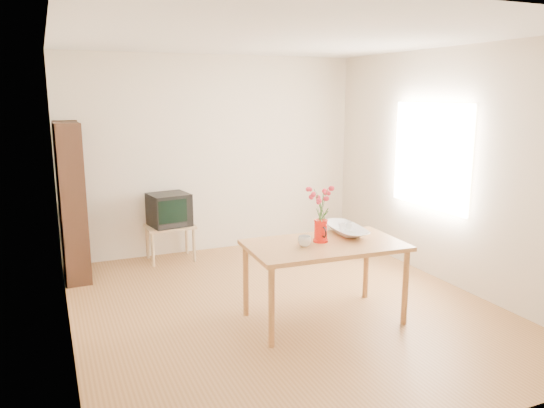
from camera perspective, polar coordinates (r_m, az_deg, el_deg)
name	(u,v)px	position (r m, az deg, el deg)	size (l,w,h in m)	color
room	(287,179)	(5.09, 1.62, 2.72)	(4.50, 4.50, 4.50)	brown
table	(325,252)	(4.94, 5.69, -5.11)	(1.47, 0.89, 0.75)	#986234
tv_stand	(170,231)	(6.88, -10.93, -2.85)	(0.60, 0.45, 0.46)	tan
bookshelf	(72,207)	(6.43, -20.67, -0.29)	(0.28, 0.70, 1.80)	black
pitcher	(321,232)	(4.94, 5.25, -2.98)	(0.14, 0.22, 0.21)	red
flowers	(321,203)	(4.88, 5.32, 0.13)	(0.24, 0.24, 0.34)	#ED374E
mug	(305,241)	(4.80, 3.54, -4.01)	(0.12, 0.12, 0.09)	white
bowl	(346,213)	(5.24, 7.98, -0.92)	(0.44, 0.44, 0.42)	white
teacup_a	(342,217)	(5.23, 7.59, -1.42)	(0.07, 0.07, 0.06)	white
teacup_b	(349,216)	(5.29, 8.27, -1.30)	(0.06, 0.06, 0.06)	white
television	(169,209)	(6.83, -11.04, -0.53)	(0.53, 0.51, 0.41)	black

